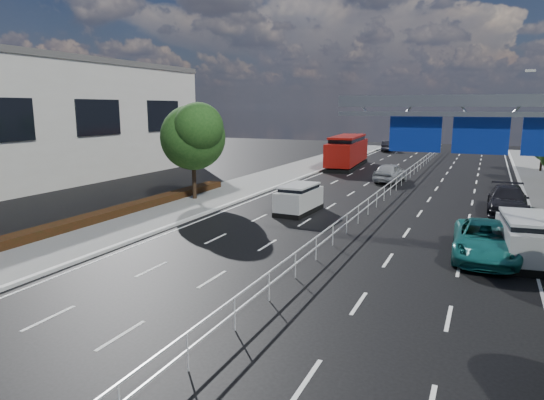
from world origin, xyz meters
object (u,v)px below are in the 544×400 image
at_px(parked_car_teal, 485,240).
at_px(overhead_gantry, 503,128).
at_px(red_bus, 347,151).
at_px(near_car_silver, 390,172).
at_px(silver_minivan, 526,239).
at_px(white_minivan, 299,199).
at_px(near_car_dark, 388,146).
at_px(parked_car_dark, 508,200).

bearing_deg(parked_car_teal, overhead_gantry, -85.19).
xyz_separation_m(red_bus, near_car_silver, (6.23, -8.72, -0.93)).
relative_size(silver_minivan, parked_car_teal, 0.86).
relative_size(overhead_gantry, near_car_silver, 2.13).
bearing_deg(red_bus, silver_minivan, -65.85).
xyz_separation_m(white_minivan, red_bus, (-3.48, 23.58, 0.90)).
bearing_deg(near_car_dark, silver_minivan, 99.97).
distance_m(red_bus, parked_car_teal, 32.11).
distance_m(red_bus, parked_car_dark, 23.92).
bearing_deg(white_minivan, red_bus, 100.81).
distance_m(near_car_silver, silver_minivan, 21.95).
relative_size(white_minivan, near_car_silver, 0.85).
distance_m(silver_minivan, parked_car_dark, 10.09).
bearing_deg(near_car_dark, overhead_gantry, 97.92).
relative_size(near_car_dark, parked_car_dark, 0.83).
bearing_deg(near_car_silver, overhead_gantry, 115.75).
bearing_deg(red_bus, overhead_gantry, -69.62).
distance_m(overhead_gantry, red_bus, 34.17).
relative_size(overhead_gantry, near_car_dark, 2.23).
bearing_deg(near_car_dark, near_car_silver, 94.08).
distance_m(near_car_dark, silver_minivan, 51.77).
bearing_deg(near_car_silver, silver_minivan, 120.99).
bearing_deg(parked_car_teal, near_car_silver, 108.88).
bearing_deg(silver_minivan, near_car_dark, 100.96).
distance_m(overhead_gantry, parked_car_teal, 5.21).
relative_size(red_bus, parked_car_dark, 2.06).
height_order(overhead_gantry, near_car_silver, overhead_gantry).
relative_size(parked_car_teal, parked_car_dark, 1.01).
xyz_separation_m(white_minivan, near_car_dark, (-3.10, 44.49, -0.10)).
distance_m(red_bus, silver_minivan, 32.55).
relative_size(near_car_silver, silver_minivan, 1.00).
relative_size(white_minivan, near_car_dark, 0.88).
relative_size(overhead_gantry, white_minivan, 2.52).
bearing_deg(parked_car_teal, near_car_dark, 103.09).
xyz_separation_m(white_minivan, silver_minivan, (12.08, -5.01, 0.09)).
xyz_separation_m(silver_minivan, parked_car_dark, (-0.43, 10.08, -0.14)).
relative_size(white_minivan, red_bus, 0.36).
relative_size(red_bus, parked_car_teal, 2.04).
height_order(overhead_gantry, near_car_dark, overhead_gantry).
relative_size(overhead_gantry, silver_minivan, 2.13).
xyz_separation_m(near_car_dark, parked_car_teal, (13.62, -49.80, 0.02)).
height_order(white_minivan, parked_car_dark, white_minivan).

